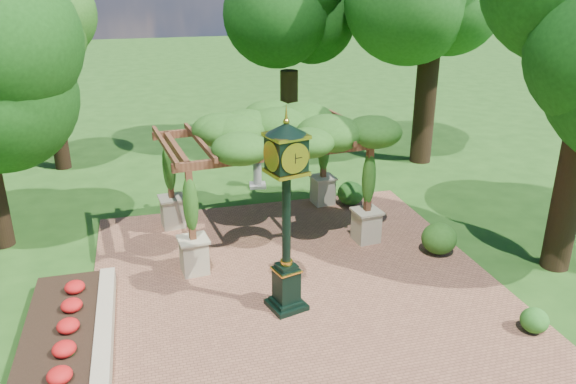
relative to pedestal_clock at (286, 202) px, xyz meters
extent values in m
plane|color=#1E4714|center=(0.52, -0.67, -2.72)|extent=(120.00, 120.00, 0.00)
cube|color=brown|center=(0.52, 0.33, -2.70)|extent=(10.00, 12.00, 0.04)
cube|color=#C6B793|center=(-4.08, -0.17, -2.52)|extent=(0.35, 5.00, 0.40)
cube|color=red|center=(-4.98, -0.17, -2.54)|extent=(1.50, 5.00, 0.36)
cube|color=black|center=(0.00, 0.00, -2.62)|extent=(0.98, 0.98, 0.12)
cube|color=black|center=(0.00, 0.00, -2.08)|extent=(0.61, 0.61, 0.89)
cube|color=gold|center=(0.00, 0.00, -1.68)|extent=(0.68, 0.68, 0.04)
cylinder|color=black|center=(0.00, 0.00, -0.39)|extent=(0.24, 0.24, 2.29)
cube|color=black|center=(0.00, 0.00, 1.10)|extent=(0.86, 0.86, 0.70)
cylinder|color=beige|center=(0.09, -0.34, 1.10)|extent=(0.58, 0.19, 0.60)
cone|color=black|center=(0.00, 0.00, 1.65)|extent=(1.10, 1.10, 0.25)
sphere|color=gold|center=(0.00, 0.00, 1.79)|extent=(0.14, 0.14, 0.14)
cube|color=#B9AF89|center=(-1.90, 2.24, -2.22)|extent=(0.73, 0.73, 0.91)
cube|color=brown|center=(-1.90, 2.24, -0.78)|extent=(0.18, 0.18, 1.87)
cube|color=#B9AF89|center=(3.13, 2.80, -2.22)|extent=(0.73, 0.73, 0.91)
cube|color=brown|center=(3.13, 2.80, -0.78)|extent=(0.18, 0.18, 1.87)
cube|color=#B9AF89|center=(-2.24, 5.26, -2.22)|extent=(0.73, 0.73, 0.91)
cube|color=brown|center=(-2.24, 5.26, -0.78)|extent=(0.18, 0.18, 1.87)
cube|color=#B9AF89|center=(2.79, 5.82, -2.22)|extent=(0.73, 0.73, 0.91)
cube|color=brown|center=(2.79, 5.82, -0.78)|extent=(0.18, 0.18, 1.87)
cube|color=brown|center=(0.61, 2.52, 0.24)|extent=(5.85, 0.80, 0.22)
cube|color=brown|center=(0.27, 5.54, 0.24)|extent=(5.85, 0.80, 0.22)
ellipsoid|color=#235017|center=(0.44, 4.03, 0.51)|extent=(6.25, 4.28, 1.01)
cube|color=gray|center=(0.99, 8.02, -2.66)|extent=(0.68, 0.68, 0.11)
cylinder|color=gray|center=(0.99, 8.02, -2.18)|extent=(0.34, 0.34, 0.97)
cylinder|color=gray|center=(0.99, 8.02, -1.67)|extent=(0.64, 0.64, 0.05)
ellipsoid|color=#25631C|center=(4.99, -2.30, -2.40)|extent=(0.80, 0.80, 0.55)
ellipsoid|color=#265618|center=(4.79, 1.56, -2.24)|extent=(1.17, 1.17, 0.87)
ellipsoid|color=#235C1A|center=(3.66, 5.47, -2.28)|extent=(0.92, 0.92, 0.80)
cylinder|color=black|center=(-6.14, 12.12, -1.24)|extent=(0.62, 0.62, 2.96)
ellipsoid|color=#2C5E1A|center=(-6.14, 12.12, 2.57)|extent=(3.46, 3.46, 4.67)
cylinder|color=#312313|center=(3.33, 12.30, -0.98)|extent=(0.77, 0.77, 3.47)
ellipsoid|color=#11390E|center=(3.33, 12.30, 3.49)|extent=(3.91, 3.91, 5.48)
cylinder|color=black|center=(8.18, 9.23, -0.51)|extent=(0.85, 0.85, 4.41)
cylinder|color=#312013|center=(7.48, 0.13, -0.96)|extent=(0.73, 0.73, 3.52)
camera|label=1|loc=(-2.85, -10.92, 4.69)|focal=35.00mm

